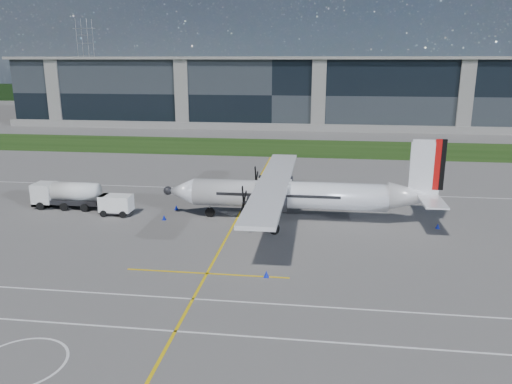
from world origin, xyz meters
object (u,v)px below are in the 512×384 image
ground_crew_person (117,205)px  safety_cone_portwing (266,274)px  pylon_west (87,59)px  safety_cone_nose_stbd (176,207)px  turboprop_aircraft (299,179)px  safety_cone_tail (438,226)px  safety_cone_stbdwing (288,182)px  baggage_tug (116,205)px  fuel_tanker_truck (62,195)px  safety_cone_nose_port (164,217)px

ground_crew_person → safety_cone_portwing: size_ratio=3.84×
safety_cone_portwing → pylon_west: bearing=119.2°
safety_cone_portwing → safety_cone_nose_stbd: size_ratio=1.00×
turboprop_aircraft → safety_cone_tail: 13.36m
turboprop_aircraft → safety_cone_stbdwing: turboprop_aircraft is taller
turboprop_aircraft → safety_cone_tail: (12.78, -0.72, -3.82)m
pylon_west → turboprop_aircraft: 168.57m
turboprop_aircraft → baggage_tug: 18.36m
fuel_tanker_truck → safety_cone_tail: bearing=-2.7°
ground_crew_person → fuel_tanker_truck: bearing=96.4°
ground_crew_person → safety_cone_portwing: 20.95m
safety_cone_tail → safety_cone_nose_port: bearing=-178.2°
pylon_west → turboprop_aircraft: size_ratio=1.11×
ground_crew_person → safety_cone_tail: (30.84, -0.41, -0.71)m
safety_cone_tail → pylon_west: bearing=125.3°
safety_cone_nose_port → safety_cone_stbdwing: same height
safety_cone_portwing → safety_cone_nose_port: size_ratio=1.00×
ground_crew_person → safety_cone_stbdwing: size_ratio=3.84×
fuel_tanker_truck → safety_cone_nose_stbd: fuel_tanker_truck is taller
turboprop_aircraft → safety_cone_portwing: bearing=-97.0°
turboprop_aircraft → safety_cone_nose_port: (-12.89, -1.54, -3.82)m
safety_cone_tail → safety_cone_nose_stbd: 25.59m
turboprop_aircraft → safety_cone_nose_port: bearing=-173.2°
baggage_tug → safety_cone_nose_port: 5.35m
turboprop_aircraft → safety_cone_nose_stbd: 13.38m
baggage_tug → ground_crew_person: (0.03, 0.22, -0.03)m
ground_crew_person → safety_cone_portwing: ground_crew_person is taller
baggage_tug → safety_cone_portwing: 20.83m
safety_cone_portwing → safety_cone_stbdwing: bearing=90.7°
baggage_tug → safety_cone_tail: (30.87, -0.19, -0.74)m
fuel_tanker_truck → safety_cone_nose_port: size_ratio=14.71×
baggage_tug → ground_crew_person: size_ratio=1.73×
pylon_west → ground_crew_person: 160.29m
fuel_tanker_truck → safety_cone_stbdwing: 26.19m
baggage_tug → fuel_tanker_truck: bearing=166.5°
safety_cone_portwing → baggage_tug: bearing=142.2°
ground_crew_person → safety_cone_nose_stbd: (5.38, 2.20, -0.71)m
baggage_tug → safety_cone_nose_stbd: (5.41, 2.42, -0.74)m
safety_cone_nose_port → pylon_west: bearing=117.8°
safety_cone_portwing → safety_cone_nose_stbd: (-11.05, 15.18, 0.00)m
fuel_tanker_truck → ground_crew_person: bearing=-11.6°
ground_crew_person → safety_cone_stbdwing: (16.07, 14.54, -0.71)m
fuel_tanker_truck → ground_crew_person: size_ratio=3.83×
safety_cone_nose_port → safety_cone_portwing: bearing=-46.2°
pylon_west → safety_cone_tail: bearing=-54.7°
pylon_west → baggage_tug: bearing=-63.7°
baggage_tug → safety_cone_portwing: bearing=-37.8°
safety_cone_nose_port → safety_cone_stbdwing: bearing=55.3°
safety_cone_tail → turboprop_aircraft: bearing=176.8°
baggage_tug → safety_cone_tail: bearing=-0.4°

